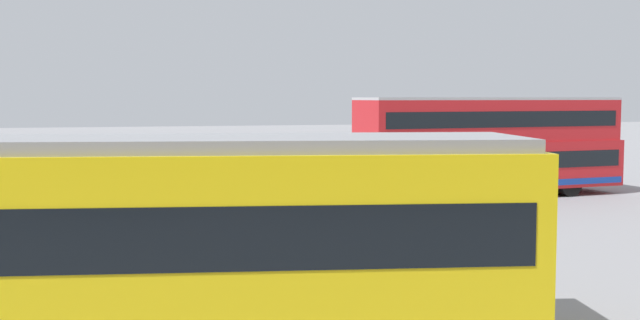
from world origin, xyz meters
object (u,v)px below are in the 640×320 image
(tram_yellow, at_px, (25,242))
(pedestrian_near_railing, at_px, (356,207))
(info_sign, at_px, (63,185))
(double_decker_bus, at_px, (489,146))

(tram_yellow, xyz_separation_m, pedestrian_near_railing, (-7.36, -6.63, -0.65))
(tram_yellow, bearing_deg, info_sign, -90.85)
(pedestrian_near_railing, bearing_deg, tram_yellow, 41.99)
(pedestrian_near_railing, bearing_deg, double_decker_bus, -134.39)
(double_decker_bus, xyz_separation_m, tram_yellow, (15.49, 14.93, -0.28))
(tram_yellow, distance_m, pedestrian_near_railing, 9.93)
(tram_yellow, relative_size, pedestrian_near_railing, 8.63)
(double_decker_bus, relative_size, pedestrian_near_railing, 6.19)
(tram_yellow, xyz_separation_m, info_sign, (-0.11, -7.67, 0.02))
(double_decker_bus, distance_m, info_sign, 17.01)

